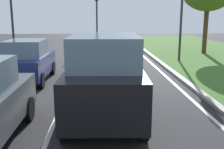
# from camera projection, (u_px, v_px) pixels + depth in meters

# --- Properties ---
(ground_plane) EXTENTS (60.00, 60.00, 0.00)m
(ground_plane) POSITION_uv_depth(u_px,v_px,m) (88.00, 78.00, 12.20)
(ground_plane) COLOR #262628
(lane_line_center) EXTENTS (0.12, 32.00, 0.01)m
(lane_line_center) POSITION_uv_depth(u_px,v_px,m) (72.00, 78.00, 12.17)
(lane_line_center) COLOR silver
(lane_line_center) RESTS_ON ground
(lane_line_right_edge) EXTENTS (0.12, 32.00, 0.01)m
(lane_line_right_edge) POSITION_uv_depth(u_px,v_px,m) (167.00, 77.00, 12.38)
(lane_line_right_edge) COLOR silver
(lane_line_right_edge) RESTS_ON ground
(curb_right) EXTENTS (0.24, 48.00, 0.12)m
(curb_right) POSITION_uv_depth(u_px,v_px,m) (178.00, 76.00, 12.39)
(curb_right) COLOR #9E9B93
(curb_right) RESTS_ON ground
(car_suv_ahead) EXTENTS (2.12, 4.57, 2.28)m
(car_suv_ahead) POSITION_uv_depth(u_px,v_px,m) (105.00, 76.00, 7.36)
(car_suv_ahead) COLOR black
(car_suv_ahead) RESTS_ON ground
(car_hatchback_far) EXTENTS (1.76, 3.72, 1.78)m
(car_hatchback_far) POSITION_uv_depth(u_px,v_px,m) (28.00, 61.00, 11.44)
(car_hatchback_far) COLOR navy
(car_hatchback_far) RESTS_ON ground
(traffic_light_near_right) EXTENTS (0.32, 0.50, 5.30)m
(traffic_light_near_right) POSITION_uv_depth(u_px,v_px,m) (183.00, 1.00, 15.63)
(traffic_light_near_right) COLOR #2D2D2D
(traffic_light_near_right) RESTS_ON ground
(traffic_light_overhead_left) EXTENTS (0.32, 0.50, 5.19)m
(traffic_light_overhead_left) POSITION_uv_depth(u_px,v_px,m) (10.00, 2.00, 16.02)
(traffic_light_overhead_left) COLOR #2D2D2D
(traffic_light_overhead_left) RESTS_ON ground
(traffic_light_far_median) EXTENTS (0.32, 0.50, 5.02)m
(traffic_light_far_median) POSITION_uv_depth(u_px,v_px,m) (97.00, 7.00, 23.10)
(traffic_light_far_median) COLOR #2D2D2D
(traffic_light_far_median) RESTS_ON ground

